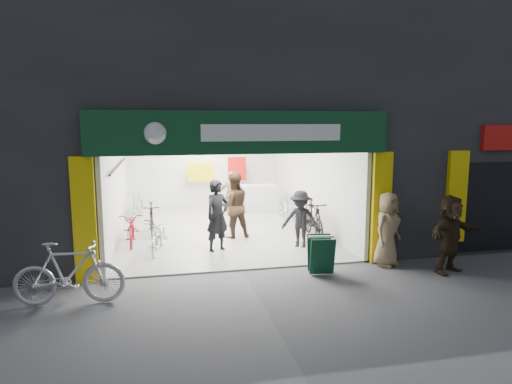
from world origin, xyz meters
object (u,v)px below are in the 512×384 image
object	(u,v)px
bike_right_front	(313,219)
sandwich_board	(321,254)
parked_bike	(69,273)
pedestrian_near	(387,229)
bike_left_front	(159,236)

from	to	relation	value
bike_right_front	sandwich_board	distance (m)	3.11
parked_bike	pedestrian_near	bearing A→B (deg)	-79.01
bike_right_front	pedestrian_near	distance (m)	2.88
parked_bike	bike_right_front	bearing A→B (deg)	-54.88
parked_bike	sandwich_board	xyz separation A→B (m)	(5.01, 0.64, -0.13)
bike_left_front	pedestrian_near	bearing A→B (deg)	-12.85
bike_left_front	parked_bike	world-z (taller)	parked_bike
bike_left_front	pedestrian_near	distance (m)	5.58
bike_right_front	bike_left_front	bearing A→B (deg)	-169.28
sandwich_board	bike_right_front	bearing A→B (deg)	81.75
parked_bike	sandwich_board	world-z (taller)	parked_bike
bike_right_front	parked_bike	xyz separation A→B (m)	(-5.89, -3.62, 0.04)
bike_right_front	pedestrian_near	size ratio (longest dim) A/B	1.07
bike_left_front	bike_right_front	bearing A→B (deg)	17.67
parked_bike	sandwich_board	bearing A→B (deg)	-79.17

